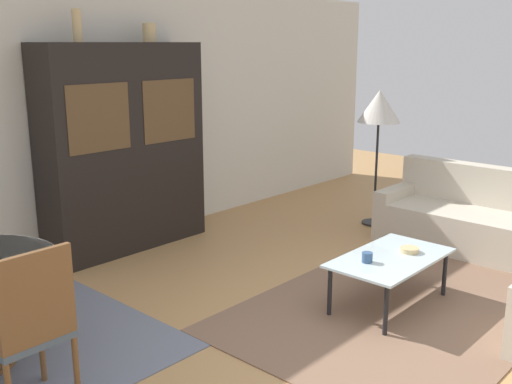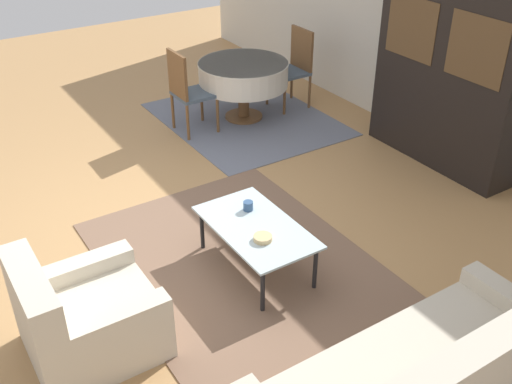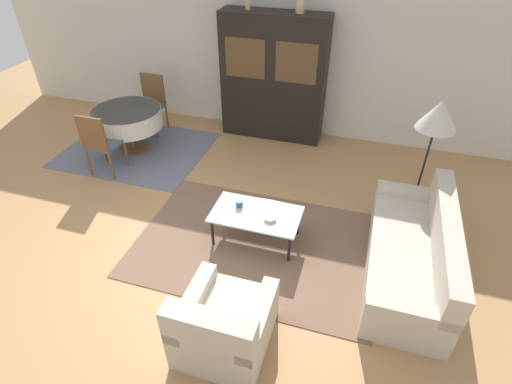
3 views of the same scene
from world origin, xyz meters
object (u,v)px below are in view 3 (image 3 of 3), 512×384
object	(u,v)px
dining_chair_near	(99,142)
coffee_table	(256,216)
couch	(413,255)
floor_lamp	(438,118)
dining_table	(128,118)
display_cabinet	(273,78)
armchair	(223,326)
dining_chair_far	(151,100)
bowl	(270,218)
cup	(239,204)
vase_short	(300,6)

from	to	relation	value
dining_chair_near	coffee_table	bearing A→B (deg)	-15.63
couch	floor_lamp	xyz separation A→B (m)	(0.06, 1.33, 1.07)
dining_table	dining_chair_near	size ratio (longest dim) A/B	1.11
couch	display_cabinet	world-z (taller)	display_cabinet
armchair	dining_chair_far	world-z (taller)	dining_chair_far
coffee_table	bowl	world-z (taller)	bowl
cup	couch	bearing A→B (deg)	-2.86
display_cabinet	vase_short	bearing A→B (deg)	0.14
dining_chair_near	cup	world-z (taller)	dining_chair_near
display_cabinet	dining_chair_near	xyz separation A→B (m)	(-2.14, -2.04, -0.48)
floor_lamp	cup	xyz separation A→B (m)	(-2.15, -1.23, -0.90)
couch	dining_table	size ratio (longest dim) A/B	1.85
armchair	display_cabinet	bearing A→B (deg)	99.17
floor_lamp	cup	distance (m)	2.63
dining_chair_near	cup	size ratio (longest dim) A/B	12.03
coffee_table	display_cabinet	size ratio (longest dim) A/B	0.52
coffee_table	display_cabinet	distance (m)	2.92
dining_chair_far	dining_chair_near	bearing A→B (deg)	90.00
dining_chair_far	vase_short	bearing A→B (deg)	-169.57
dining_chair_far	cup	distance (m)	3.33
couch	cup	world-z (taller)	couch
armchair	dining_table	xyz separation A→B (m)	(-2.83, 3.05, 0.29)
floor_lamp	cup	world-z (taller)	floor_lamp
dining_chair_near	cup	distance (m)	2.54
couch	dining_chair_far	xyz separation A→B (m)	(-4.54, 2.36, 0.28)
dining_chair_far	dining_table	bearing A→B (deg)	90.00
coffee_table	vase_short	xyz separation A→B (m)	(-0.16, 2.79, 1.81)
dining_chair_far	cup	size ratio (longest dim) A/B	12.03
bowl	vase_short	size ratio (longest dim) A/B	0.79
coffee_table	dining_chair_far	xyz separation A→B (m)	(-2.69, 2.33, 0.19)
coffee_table	dining_chair_near	xyz separation A→B (m)	(-2.69, 0.75, 0.19)
armchair	cup	size ratio (longest dim) A/B	10.52
armchair	dining_chair_near	size ratio (longest dim) A/B	0.88
dining_table	dining_chair_near	distance (m)	0.79
floor_lamp	vase_short	world-z (taller)	vase_short
dining_chair_far	floor_lamp	bearing A→B (deg)	167.44
dining_chair_far	vase_short	distance (m)	3.04
armchair	bowl	bearing A→B (deg)	88.08
bowl	dining_chair_near	bearing A→B (deg)	164.23
couch	armchair	size ratio (longest dim) A/B	2.34
dining_chair_far	armchair	bearing A→B (deg)	126.38
coffee_table	dining_chair_far	bearing A→B (deg)	139.08
display_cabinet	vase_short	world-z (taller)	vase_short
dining_chair_near	vase_short	bearing A→B (deg)	38.96
floor_lamp	bowl	distance (m)	2.38
armchair	vase_short	bearing A→B (deg)	94.09
dining_chair_far	bowl	world-z (taller)	dining_chair_far
bowl	dining_chair_far	bearing A→B (deg)	140.32
couch	vase_short	world-z (taller)	vase_short
couch	cup	size ratio (longest dim) A/B	24.67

